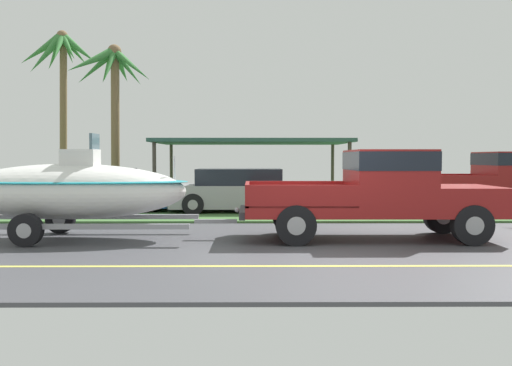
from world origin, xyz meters
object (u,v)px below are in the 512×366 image
(palm_tree_near_left, at_px, (60,65))
(parked_sedan_far, at_px, (97,191))
(palm_tree_mid, at_px, (113,80))
(parked_pickup_background, at_px, (509,179))
(carport_awning, at_px, (252,143))
(boat_on_trailer, at_px, (68,191))
(pickup_truck_towing, at_px, (386,190))
(parked_sedan_near, at_px, (245,191))

(palm_tree_near_left, bearing_deg, parked_sedan_far, -62.36)
(palm_tree_mid, bearing_deg, palm_tree_near_left, 149.66)
(parked_pickup_background, height_order, carport_awning, carport_awning)
(boat_on_trailer, relative_size, carport_awning, 0.82)
(parked_sedan_far, bearing_deg, palm_tree_near_left, 117.64)
(boat_on_trailer, xyz_separation_m, carport_awning, (3.87, 10.98, 1.31))
(parked_pickup_background, bearing_deg, parked_sedan_far, 179.13)
(boat_on_trailer, height_order, parked_sedan_far, boat_on_trailer)
(pickup_truck_towing, height_order, palm_tree_near_left, palm_tree_near_left)
(boat_on_trailer, bearing_deg, parked_pickup_background, 25.94)
(parked_sedan_near, xyz_separation_m, carport_awning, (0.23, 5.32, 1.66))
(palm_tree_near_left, relative_size, palm_tree_mid, 1.15)
(parked_pickup_background, xyz_separation_m, parked_sedan_near, (-8.35, -0.18, -0.38))
(palm_tree_near_left, distance_m, palm_tree_mid, 3.15)
(palm_tree_mid, bearing_deg, parked_sedan_far, -82.73)
(parked_sedan_far, relative_size, palm_tree_mid, 0.74)
(boat_on_trailer, distance_m, parked_pickup_background, 13.34)
(boat_on_trailer, xyz_separation_m, parked_pickup_background, (12.00, 5.83, 0.03))
(parked_sedan_near, bearing_deg, boat_on_trailer, -122.79)
(carport_awning, bearing_deg, palm_tree_near_left, 171.73)
(parked_sedan_far, xyz_separation_m, palm_tree_near_left, (-3.21, 6.13, 4.98))
(pickup_truck_towing, bearing_deg, parked_sedan_near, 118.37)
(pickup_truck_towing, distance_m, palm_tree_near_left, 17.03)
(carport_awning, height_order, palm_tree_mid, palm_tree_mid)
(parked_sedan_near, bearing_deg, palm_tree_near_left, 140.65)
(boat_on_trailer, distance_m, palm_tree_mid, 11.41)
(carport_awning, height_order, palm_tree_near_left, palm_tree_near_left)
(palm_tree_near_left, xyz_separation_m, palm_tree_mid, (2.62, -1.54, -0.82))
(carport_awning, xyz_separation_m, palm_tree_mid, (-5.54, -0.35, 2.50))
(parked_sedan_near, bearing_deg, pickup_truck_towing, -61.63)
(palm_tree_mid, bearing_deg, pickup_truck_towing, -51.78)
(pickup_truck_towing, relative_size, parked_sedan_far, 1.19)
(boat_on_trailer, xyz_separation_m, palm_tree_near_left, (-4.30, 12.17, 4.63))
(pickup_truck_towing, distance_m, carport_awning, 11.41)
(boat_on_trailer, relative_size, palm_tree_mid, 1.01)
(carport_awning, bearing_deg, boat_on_trailer, -109.43)
(parked_sedan_far, relative_size, palm_tree_near_left, 0.65)
(pickup_truck_towing, distance_m, boat_on_trailer, 6.70)
(parked_sedan_far, xyz_separation_m, carport_awning, (4.96, 4.94, 1.66))
(parked_sedan_far, height_order, palm_tree_near_left, palm_tree_near_left)
(pickup_truck_towing, height_order, palm_tree_mid, palm_tree_mid)
(parked_sedan_near, distance_m, palm_tree_mid, 8.38)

